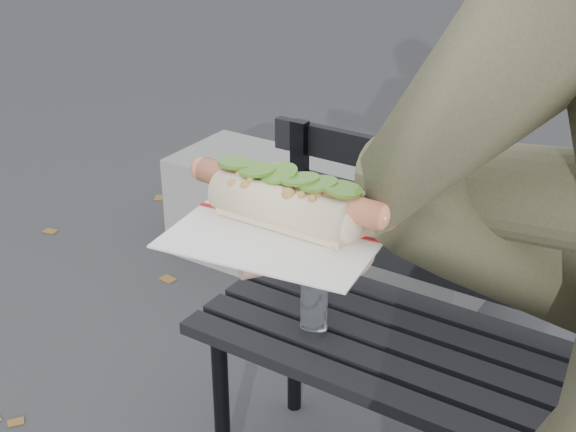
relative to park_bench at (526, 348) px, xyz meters
name	(u,v)px	position (x,y,z in m)	size (l,w,h in m)	color
park_bench	(526,348)	(0.00, 0.00, 0.00)	(1.50, 0.44, 0.88)	black
concrete_block	(322,226)	(-0.99, 0.82, -0.32)	(1.20, 0.40, 0.40)	slate
held_hotdog	(516,209)	(0.17, -0.85, 0.72)	(0.63, 0.31, 0.20)	#47462F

